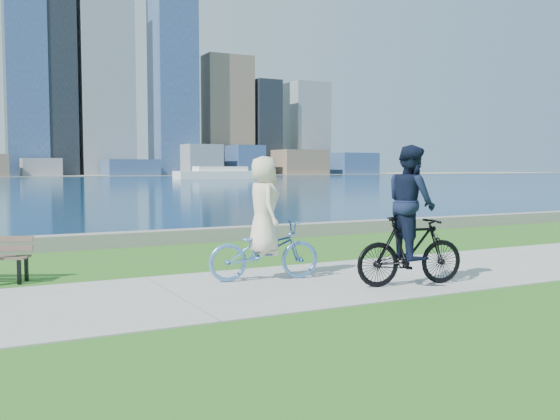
# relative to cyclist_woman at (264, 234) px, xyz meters

# --- Properties ---
(ground) EXTENTS (320.00, 320.00, 0.00)m
(ground) POSITION_rel_cyclist_woman_xyz_m (-1.73, -0.56, -0.80)
(ground) COLOR #235C18
(ground) RESTS_ON ground
(concrete_path) EXTENTS (80.00, 3.50, 0.02)m
(concrete_path) POSITION_rel_cyclist_woman_xyz_m (-1.73, -0.56, -0.79)
(concrete_path) COLOR #999994
(concrete_path) RESTS_ON ground
(seawall) EXTENTS (90.00, 0.50, 0.35)m
(seawall) POSITION_rel_cyclist_woman_xyz_m (-1.73, 5.64, -0.62)
(seawall) COLOR gray
(seawall) RESTS_ON ground
(ferry_far) EXTENTS (14.30, 4.09, 1.94)m
(ferry_far) POSITION_rel_cyclist_woman_xyz_m (31.96, 82.00, 0.01)
(ferry_far) COLOR white
(ferry_far) RESTS_ON ground
(cyclist_woman) EXTENTS (1.01, 2.00, 2.09)m
(cyclist_woman) POSITION_rel_cyclist_woman_xyz_m (0.00, 0.00, 0.00)
(cyclist_woman) COLOR #5286C8
(cyclist_woman) RESTS_ON ground
(cyclist_man) EXTENTS (0.86, 1.92, 2.26)m
(cyclist_man) POSITION_rel_cyclist_woman_xyz_m (1.89, -1.52, 0.17)
(cyclist_man) COLOR black
(cyclist_man) RESTS_ON ground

